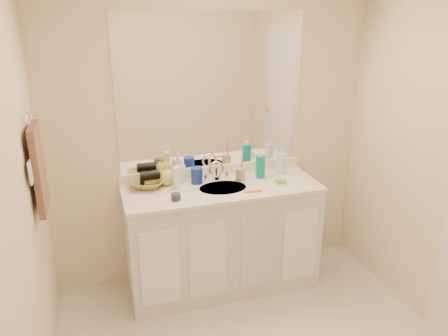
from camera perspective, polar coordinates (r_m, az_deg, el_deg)
name	(u,v)px	position (r m, az deg, el deg)	size (l,w,h in m)	color
wall_back	(212,137)	(3.52, -1.57, 4.04)	(2.60, 0.02, 2.40)	beige
wall_left	(14,236)	(2.22, -25.74, -8.06)	(0.02, 2.60, 2.40)	beige
vanity_cabinet	(222,238)	(3.57, -0.24, -9.19)	(1.50, 0.55, 0.85)	silver
countertop	(222,188)	(3.38, -0.25, -2.67)	(1.52, 0.57, 0.03)	white
backsplash	(213,170)	(3.59, -1.46, -0.33)	(1.52, 0.03, 0.08)	white
sink_basin	(223,189)	(3.36, -0.15, -2.75)	(0.37, 0.37, 0.02)	beige
faucet	(216,173)	(3.49, -1.02, -0.64)	(0.02, 0.02, 0.11)	silver
mirror	(212,93)	(3.43, -1.60, 9.80)	(1.48, 0.01, 1.20)	white
blue_mug	(197,175)	(3.42, -3.57, -0.98)	(0.09, 0.09, 0.13)	navy
tan_cup	(240,174)	(3.47, 2.15, -0.84)	(0.08, 0.08, 0.10)	tan
toothbrush	(242,163)	(3.44, 2.33, 0.71)	(0.01, 0.01, 0.19)	#F340A8
mouthwash_bottle	(261,167)	(3.54, 4.79, 0.18)	(0.08, 0.08, 0.18)	#0C8590
clear_pump_bottle	(281,163)	(3.64, 7.45, 0.62)	(0.07, 0.07, 0.18)	white
soap_dish	(281,184)	(3.44, 7.43, -2.03)	(0.09, 0.07, 0.01)	white
green_soap	(281,181)	(3.44, 7.45, -1.74)	(0.07, 0.05, 0.03)	#68D333
orange_comb	(253,191)	(3.28, 3.84, -3.08)	(0.13, 0.03, 0.01)	#E54718
dark_jar	(176,197)	(3.15, -6.30, -3.76)	(0.07, 0.07, 0.05)	#292A2E
extra_white_bottle	(176,178)	(3.32, -6.25, -1.33)	(0.05, 0.05, 0.17)	white
soap_bottle_white	(182,170)	(3.45, -5.56, -0.32)	(0.07, 0.07, 0.19)	white
soap_bottle_cream	(177,173)	(3.45, -6.16, -0.69)	(0.07, 0.07, 0.15)	beige
soap_bottle_yellow	(166,174)	(3.41, -7.53, -0.77)	(0.14, 0.14, 0.17)	#D2CE51
wicker_basket	(148,183)	(3.41, -9.94, -1.92)	(0.26, 0.26, 0.06)	olive
hair_dryer	(150,176)	(3.39, -9.66, -0.98)	(0.07, 0.07, 0.15)	black
towel_ring	(28,121)	(2.82, -24.25, 5.59)	(0.11, 0.11, 0.01)	silver
hand_towel	(39,169)	(2.90, -23.03, -0.09)	(0.04, 0.32, 0.55)	brown
switch_plate	(30,173)	(2.70, -23.96, -0.54)	(0.01, 0.09, 0.13)	white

